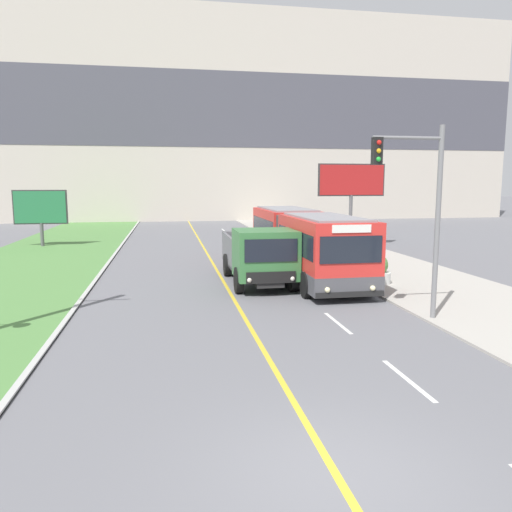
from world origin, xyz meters
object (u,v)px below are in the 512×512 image
Objects in this scene: billboard_small at (40,208)px; planter_round_second at (347,257)px; traffic_light_mast at (420,198)px; dump_truck at (261,257)px; billboard_large at (351,183)px; city_bus at (303,242)px; planter_round_near at (377,271)px.

billboard_small reaches higher than planter_round_second.
traffic_light_mast is at bearing -53.89° from billboard_small.
billboard_large reaches higher than dump_truck.
billboard_small reaches higher than dump_truck.
dump_truck is 15.05m from billboard_large.
billboard_large reaches higher than billboard_small.
planter_round_second is at bearing -111.58° from billboard_large.
planter_round_second is (-3.38, -8.55, -3.68)m from billboard_large.
planter_round_near is (2.38, -3.23, -0.89)m from city_bus.
city_bus is at bearing -161.23° from planter_round_second.
traffic_light_mast is at bearing -97.90° from planter_round_second.
city_bus is 1.95× the size of dump_truck.
planter_round_second is (5.09, 3.50, -0.63)m from dump_truck.
billboard_large is 13.65m from planter_round_near.
planter_round_near is at bearing 78.24° from traffic_light_mast.
planter_round_second is (0.19, 4.10, -0.00)m from planter_round_near.
traffic_light_mast is 1.07× the size of billboard_large.
city_bus is 3.33× the size of billboard_small.
dump_truck is at bearing -133.88° from city_bus.
dump_truck is at bearing -52.26° from billboard_small.
city_bus reaches higher than planter_round_second.
planter_round_near is 1.01× the size of planter_round_second.
billboard_large is at bearing -10.54° from billboard_small.
planter_round_second is at bearing 87.41° from planter_round_near.
planter_round_near is at bearing -53.64° from city_bus.
billboard_small is at bearing 169.46° from billboard_large.
traffic_light_mast reaches higher than planter_round_second.
dump_truck is at bearing -125.11° from billboard_large.
billboard_large reaches higher than planter_round_second.
billboard_small is at bearing 138.17° from city_bus.
traffic_light_mast is 4.83× the size of planter_round_second.
billboard_large is 21.23m from billboard_small.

